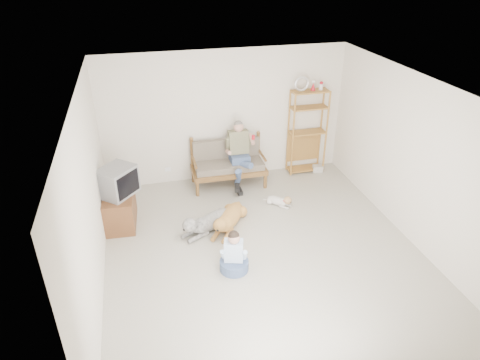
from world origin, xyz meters
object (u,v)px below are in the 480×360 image
object	(u,v)px
tv_stand	(120,209)
loveseat	(228,162)
etagere	(307,131)
golden_retriever	(228,219)

from	to	relation	value
tv_stand	loveseat	bearing A→B (deg)	28.36
loveseat	etagere	world-z (taller)	etagere
loveseat	tv_stand	size ratio (longest dim) A/B	1.62
tv_stand	golden_retriever	distance (m)	1.93
etagere	golden_retriever	world-z (taller)	etagere
loveseat	golden_retriever	distance (m)	1.63
tv_stand	golden_retriever	size ratio (longest dim) A/B	0.79
golden_retriever	etagere	bearing A→B (deg)	72.12
etagere	loveseat	bearing A→B (deg)	-174.52
etagere	golden_retriever	bearing A→B (deg)	-140.75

